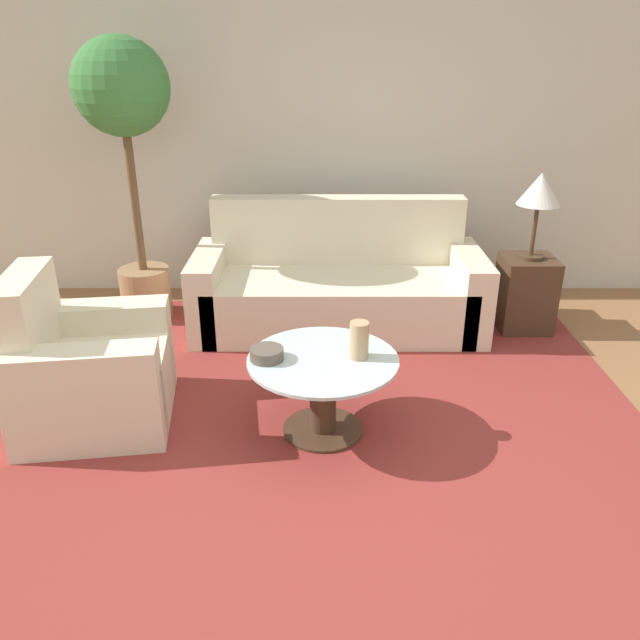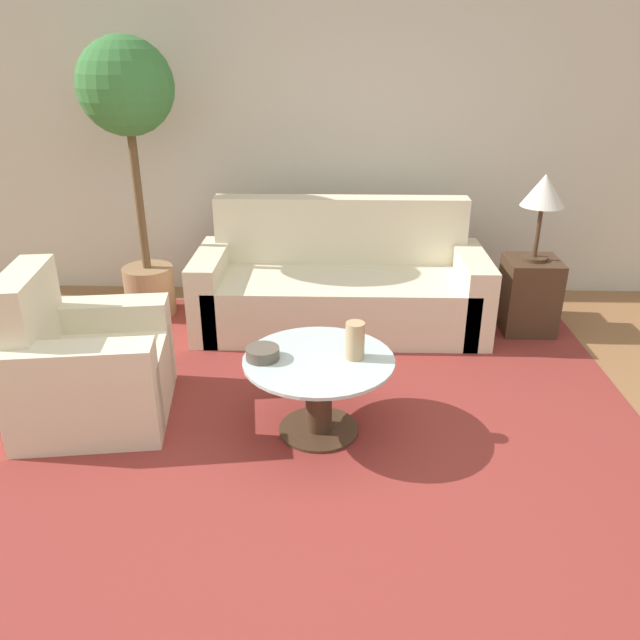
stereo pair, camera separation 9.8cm
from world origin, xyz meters
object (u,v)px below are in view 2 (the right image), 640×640
at_px(sofa_main, 340,287).
at_px(vase, 355,341).
at_px(table_lamp, 544,194).
at_px(potted_plant, 130,124).
at_px(coffee_table, 319,385).
at_px(armchair, 83,370).
at_px(bowl, 263,353).

relative_size(sofa_main, vase, 10.49).
bearing_deg(table_lamp, potted_plant, 175.41).
relative_size(coffee_table, potted_plant, 0.40).
height_order(armchair, table_lamp, table_lamp).
xyz_separation_m(coffee_table, vase, (0.19, 0.01, 0.26)).
bearing_deg(table_lamp, sofa_main, 176.20).
bearing_deg(armchair, potted_plant, -5.88).
relative_size(armchair, vase, 4.53).
height_order(table_lamp, potted_plant, potted_plant).
xyz_separation_m(coffee_table, table_lamp, (1.48, 1.36, 0.72)).
xyz_separation_m(table_lamp, vase, (-1.29, -1.34, -0.46)).
distance_m(vase, bowl, 0.48).
bearing_deg(potted_plant, bowl, -56.39).
bearing_deg(table_lamp, vase, -133.85).
bearing_deg(armchair, bowl, -105.72).
distance_m(table_lamp, potted_plant, 2.86).
relative_size(sofa_main, armchair, 2.31).
xyz_separation_m(coffee_table, bowl, (-0.29, -0.01, 0.19)).
bearing_deg(sofa_main, vase, -87.27).
distance_m(coffee_table, potted_plant, 2.37).
distance_m(sofa_main, bowl, 1.53).
bearing_deg(bowl, potted_plant, 123.61).
xyz_separation_m(potted_plant, bowl, (1.06, -1.59, -0.95)).
bearing_deg(sofa_main, coffee_table, -94.61).
xyz_separation_m(vase, bowl, (-0.47, -0.02, -0.07)).
relative_size(armchair, potted_plant, 0.45).
xyz_separation_m(table_lamp, bowl, (-1.77, -1.37, -0.53)).
distance_m(armchair, bowl, 1.04).
relative_size(potted_plant, bowl, 11.45).
height_order(armchair, coffee_table, armchair).
height_order(vase, bowl, vase).
height_order(potted_plant, bowl, potted_plant).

